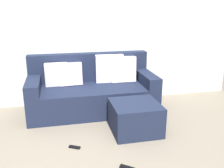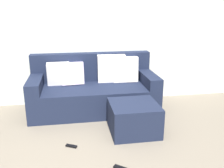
# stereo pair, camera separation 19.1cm
# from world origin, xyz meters

# --- Properties ---
(ground_plane) EXTENTS (7.29, 7.29, 0.00)m
(ground_plane) POSITION_xyz_m (0.00, 0.00, 0.00)
(ground_plane) COLOR slate
(wall_back) EXTENTS (5.61, 0.10, 2.67)m
(wall_back) POSITION_xyz_m (0.00, 2.08, 1.34)
(wall_back) COLOR silver
(wall_back) RESTS_ON ground_plane
(couch_sectional) EXTENTS (2.02, 0.90, 0.90)m
(couch_sectional) POSITION_xyz_m (0.08, 1.65, 0.33)
(couch_sectional) COLOR #192138
(couch_sectional) RESTS_ON ground_plane
(ottoman) EXTENTS (0.64, 0.61, 0.41)m
(ottoman) POSITION_xyz_m (0.53, 0.74, 0.20)
(ottoman) COLOR #192138
(ottoman) RESTS_ON ground_plane
(remote_near_ottoman) EXTENTS (0.16, 0.14, 0.02)m
(remote_near_ottoman) POSITION_xyz_m (0.20, -0.05, 0.01)
(remote_near_ottoman) COLOR black
(remote_near_ottoman) RESTS_ON ground_plane
(remote_by_storage_bin) EXTENTS (0.15, 0.10, 0.02)m
(remote_by_storage_bin) POSITION_xyz_m (-0.31, 0.48, 0.01)
(remote_by_storage_bin) COLOR black
(remote_by_storage_bin) RESTS_ON ground_plane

